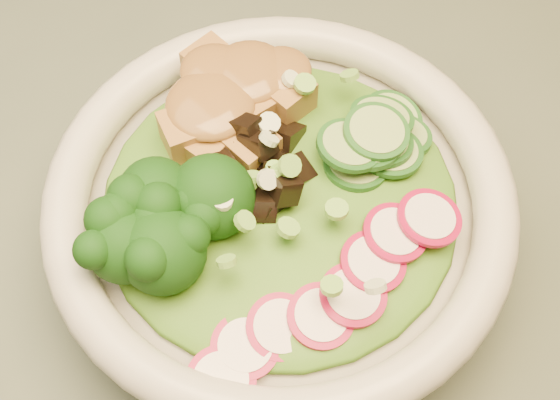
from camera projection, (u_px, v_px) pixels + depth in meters
dining_table at (68, 318)px, 0.64m from camera, size 1.20×0.80×0.75m
salad_bowl at (280, 216)px, 0.51m from camera, size 0.30×0.30×0.08m
lettuce_bed at (280, 199)px, 0.49m from camera, size 0.23×0.23×0.03m
broccoli_florets at (179, 235)px, 0.46m from camera, size 0.09×0.08×0.05m
radish_slices at (345, 288)px, 0.46m from camera, size 0.12×0.05×0.02m
cucumber_slices at (381, 143)px, 0.50m from camera, size 0.08×0.08×0.04m
mushroom_heap at (270, 170)px, 0.49m from camera, size 0.08×0.08×0.04m
tofu_cubes at (231, 107)px, 0.51m from camera, size 0.10×0.07×0.04m
peanut_sauce at (230, 93)px, 0.50m from camera, size 0.08×0.06×0.02m
scallion_garnish at (280, 176)px, 0.47m from camera, size 0.21×0.21×0.03m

